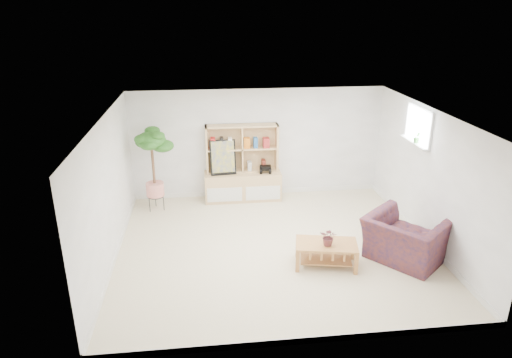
{
  "coord_description": "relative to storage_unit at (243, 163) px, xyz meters",
  "views": [
    {
      "loc": [
        -1.15,
        -7.08,
        4.05
      ],
      "look_at": [
        -0.26,
        0.58,
        1.1
      ],
      "focal_mm": 32.0,
      "sensor_mm": 36.0,
      "label": 1
    }
  ],
  "objects": [
    {
      "name": "storage_unit",
      "position": [
        0.0,
        0.0,
        0.0
      ],
      "size": [
        1.67,
        0.56,
        1.67
      ],
      "primitive_type": null,
      "color": "tan",
      "rests_on": "floor"
    },
    {
      "name": "table_plant",
      "position": [
        1.13,
        -2.99,
        -0.28
      ],
      "size": [
        0.35,
        0.34,
        0.3
      ],
      "primitive_type": "imported",
      "rotation": [
        0.0,
        0.0,
        -0.53
      ],
      "color": "#225027",
      "rests_on": "coffee_table"
    },
    {
      "name": "ceiling",
      "position": [
        0.36,
        -2.24,
        1.57
      ],
      "size": [
        5.5,
        5.0,
        0.01
      ],
      "primitive_type": "cube",
      "color": "white",
      "rests_on": "walls"
    },
    {
      "name": "sill_plant",
      "position": [
        3.03,
        -1.73,
        0.97
      ],
      "size": [
        0.12,
        0.1,
        0.21
      ],
      "primitive_type": "imported",
      "rotation": [
        0.0,
        0.0,
        -0.08
      ],
      "color": "#20551A",
      "rests_on": "window_sill"
    },
    {
      "name": "toy_truck",
      "position": [
        0.49,
        -0.08,
        -0.11
      ],
      "size": [
        0.37,
        0.27,
        0.19
      ],
      "primitive_type": null,
      "rotation": [
        0.0,
        0.0,
        -0.09
      ],
      "color": "black",
      "rests_on": "storage_unit"
    },
    {
      "name": "floor",
      "position": [
        0.36,
        -2.24,
        -0.83
      ],
      "size": [
        5.5,
        5.0,
        0.01
      ],
      "primitive_type": "cube",
      "color": "beige",
      "rests_on": "ground"
    },
    {
      "name": "armchair",
      "position": [
        2.46,
        -2.91,
        -0.39
      ],
      "size": [
        1.58,
        1.6,
        0.89
      ],
      "primitive_type": "imported",
      "rotation": [
        0.0,
        0.0,
        2.27
      ],
      "color": "#171A45",
      "rests_on": "floor"
    },
    {
      "name": "walls",
      "position": [
        0.36,
        -2.24,
        0.37
      ],
      "size": [
        5.51,
        5.01,
        2.4
      ],
      "color": "silver",
      "rests_on": "floor"
    },
    {
      "name": "window",
      "position": [
        3.09,
        -1.64,
        1.17
      ],
      "size": [
        0.1,
        0.98,
        0.68
      ],
      "primitive_type": null,
      "color": "silver",
      "rests_on": "walls"
    },
    {
      "name": "window_sill",
      "position": [
        3.03,
        -1.64,
        0.85
      ],
      "size": [
        0.14,
        1.0,
        0.04
      ],
      "primitive_type": "cube",
      "color": "white",
      "rests_on": "walls"
    },
    {
      "name": "poster",
      "position": [
        -0.42,
        -0.06,
        0.17
      ],
      "size": [
        0.56,
        0.18,
        0.76
      ],
      "primitive_type": null,
      "rotation": [
        0.0,
        0.0,
        0.1
      ],
      "color": "yellow",
      "rests_on": "storage_unit"
    },
    {
      "name": "floor_tree",
      "position": [
        -1.86,
        -0.35,
        0.05
      ],
      "size": [
        0.83,
        0.83,
        1.76
      ],
      "primitive_type": null,
      "rotation": [
        0.0,
        0.0,
        -0.35
      ],
      "color": "#20551A",
      "rests_on": "floor"
    },
    {
      "name": "baseboard",
      "position": [
        0.36,
        -2.24,
        -0.78
      ],
      "size": [
        5.5,
        5.0,
        0.1
      ],
      "primitive_type": null,
      "color": "white",
      "rests_on": "floor"
    },
    {
      "name": "coffee_table",
      "position": [
        1.12,
        -2.92,
        -0.63
      ],
      "size": [
        1.08,
        0.73,
        0.41
      ],
      "primitive_type": null,
      "rotation": [
        0.0,
        0.0,
        -0.2
      ],
      "color": "#B36D37",
      "rests_on": "floor"
    }
  ]
}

